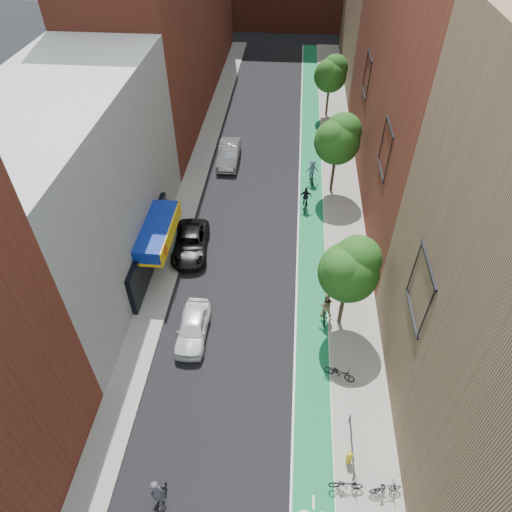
% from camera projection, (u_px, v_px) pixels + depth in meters
% --- Properties ---
extents(ground, '(160.00, 160.00, 0.00)m').
position_uv_depth(ground, '(225.00, 487.00, 20.74)').
color(ground, black).
rests_on(ground, ground).
extents(bike_lane, '(2.00, 68.00, 0.01)m').
position_uv_depth(bike_lane, '(311.00, 177.00, 39.52)').
color(bike_lane, '#136E41').
rests_on(bike_lane, ground).
extents(sidewalk_left, '(2.00, 68.00, 0.15)m').
position_uv_depth(sidewalk_left, '(197.00, 171.00, 40.09)').
color(sidewalk_left, gray).
rests_on(sidewalk_left, ground).
extents(sidewalk_right, '(3.00, 68.00, 0.15)m').
position_uv_depth(sidewalk_right, '(340.00, 178.00, 39.31)').
color(sidewalk_right, gray).
rests_on(sidewalk_right, ground).
extents(building_left_white, '(8.00, 20.00, 12.00)m').
position_uv_depth(building_left_white, '(72.00, 191.00, 27.60)').
color(building_left_white, silver).
rests_on(building_left_white, ground).
extents(building_right_mid_red, '(8.00, 28.00, 22.00)m').
position_uv_depth(building_right_mid_red, '(440.00, 48.00, 31.56)').
color(building_right_mid_red, maroon).
rests_on(building_right_mid_red, ground).
extents(tree_near, '(3.40, 3.36, 6.42)m').
position_uv_depth(tree_near, '(350.00, 268.00, 24.56)').
color(tree_near, '#332619').
rests_on(tree_near, ground).
extents(tree_mid, '(3.55, 3.53, 6.74)m').
position_uv_depth(tree_mid, '(338.00, 138.00, 34.65)').
color(tree_mid, '#332619').
rests_on(tree_mid, ground).
extents(tree_far, '(3.30, 3.25, 6.21)m').
position_uv_depth(tree_far, '(331.00, 73.00, 45.16)').
color(tree_far, '#332619').
rests_on(tree_far, ground).
extents(parked_car_white, '(1.73, 4.20, 1.43)m').
position_uv_depth(parked_car_white, '(193.00, 328.00, 26.58)').
color(parked_car_white, white).
rests_on(parked_car_white, ground).
extents(parked_car_black, '(2.79, 5.26, 1.41)m').
position_uv_depth(parked_car_black, '(191.00, 243.00, 32.09)').
color(parked_car_black, black).
rests_on(parked_car_black, ground).
extents(parked_car_silver, '(1.85, 5.04, 1.65)m').
position_uv_depth(parked_car_silver, '(229.00, 154.00, 40.85)').
color(parked_car_silver, gray).
rests_on(parked_car_silver, ground).
extents(cyclist_lead, '(0.76, 1.77, 2.21)m').
position_uv_depth(cyclist_lead, '(158.00, 498.00, 19.70)').
color(cyclist_lead, black).
rests_on(cyclist_lead, ground).
extents(cyclist_lane_near, '(0.90, 1.66, 2.19)m').
position_uv_depth(cyclist_lane_near, '(325.00, 308.00, 27.32)').
color(cyclist_lane_near, black).
rests_on(cyclist_lane_near, ground).
extents(cyclist_lane_mid, '(0.98, 1.64, 1.97)m').
position_uv_depth(cyclist_lane_mid, '(306.00, 201.00, 35.69)').
color(cyclist_lane_mid, black).
rests_on(cyclist_lane_mid, ground).
extents(cyclist_lane_far, '(1.21, 1.70, 2.06)m').
position_uv_depth(cyclist_lane_far, '(312.00, 172.00, 38.40)').
color(cyclist_lane_far, black).
rests_on(cyclist_lane_far, ground).
extents(parked_bike_near, '(1.57, 0.60, 0.82)m').
position_uv_depth(parked_bike_near, '(346.00, 484.00, 20.31)').
color(parked_bike_near, black).
rests_on(parked_bike_near, sidewalk_right).
extents(parked_bike_mid, '(1.52, 0.71, 0.88)m').
position_uv_depth(parked_bike_mid, '(386.00, 488.00, 20.16)').
color(parked_bike_mid, black).
rests_on(parked_bike_mid, sidewalk_right).
extents(parked_bike_far, '(1.82, 1.17, 0.91)m').
position_uv_depth(parked_bike_far, '(340.00, 372.00, 24.48)').
color(parked_bike_far, black).
rests_on(parked_bike_far, sidewalk_right).
extents(fire_hydrant, '(0.29, 0.29, 0.82)m').
position_uv_depth(fire_hydrant, '(349.00, 457.00, 21.15)').
color(fire_hydrant, gold).
rests_on(fire_hydrant, sidewalk_right).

